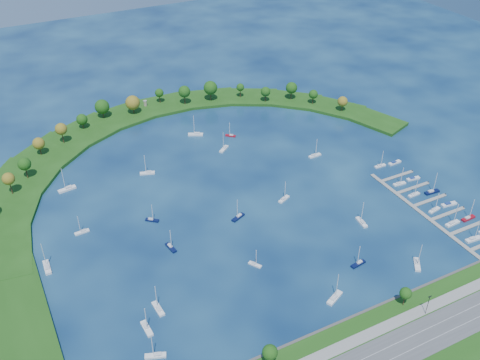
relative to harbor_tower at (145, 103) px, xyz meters
name	(u,v)px	position (x,y,z in m)	size (l,w,h in m)	color
ground	(236,193)	(10.42, -121.12, -4.09)	(700.00, 700.00, 0.00)	#071942
south_shoreline	(380,356)	(10.45, -244.01, -3.09)	(420.00, 43.10, 11.60)	#1F4A13
breakwater	(128,169)	(-35.91, -72.41, -3.10)	(286.74, 247.64, 2.00)	#1F4A13
breakwater_trees	(150,114)	(-6.09, -29.96, 6.51)	(239.67, 93.18, 14.75)	#382314
harbor_tower	(145,103)	(0.00, 0.00, 0.00)	(2.60, 2.60, 4.07)	gray
dock_system	(432,209)	(95.72, -182.12, -3.74)	(24.28, 82.00, 1.60)	gray
moored_boat_0	(224,148)	(24.60, -76.42, -3.16)	(8.22, 7.17, 12.59)	white
moored_boat_1	(156,355)	(-66.36, -204.15, -3.18)	(8.56, 5.07, 12.17)	white
moored_boat_2	(47,267)	(-94.03, -134.88, -3.11)	(3.00, 9.74, 14.20)	white
moored_boat_3	(335,297)	(12.60, -210.96, -3.12)	(9.75, 6.41, 13.98)	white
moored_boat_4	(152,220)	(-39.18, -123.51, -3.22)	(6.72, 5.99, 10.37)	#09113A
moored_boat_5	(82,231)	(-73.54, -116.67, -3.22)	(7.39, 2.44, 10.71)	white
moored_boat_6	(255,264)	(-7.94, -176.75, -3.24)	(4.97, 6.47, 9.54)	white
moored_boat_7	(147,173)	(-26.76, -80.67, -3.16)	(8.88, 4.99, 12.58)	white
moored_boat_8	(284,199)	(30.46, -138.87, -3.19)	(8.05, 5.25, 11.53)	white
moored_boat_9	(147,328)	(-65.02, -189.85, -3.15)	(2.88, 8.91, 12.94)	white
moored_boat_10	(362,222)	(55.44, -174.24, -3.16)	(3.46, 8.86, 12.69)	white
moored_boat_11	(358,263)	(34.95, -198.29, -3.19)	(8.12, 3.37, 11.58)	#09113A
moored_boat_12	(238,217)	(1.25, -141.69, -3.18)	(8.47, 5.39, 12.10)	#09113A
moored_boat_13	(231,135)	(35.72, -63.20, -3.23)	(6.31, 5.89, 9.92)	maroon
moored_boat_14	(171,247)	(-38.30, -147.84, -3.19)	(3.37, 8.10, 11.54)	#09113A
moored_boat_15	(67,189)	(-71.84, -75.88, -3.10)	(10.19, 4.18, 14.54)	white
moored_boat_16	(158,308)	(-57.23, -182.03, -3.15)	(3.03, 9.03, 13.07)	white
moored_boat_17	(417,264)	(58.91, -211.05, -3.15)	(7.32, 8.68, 13.14)	white
moored_boat_18	(315,155)	(70.34, -108.88, -3.18)	(8.32, 2.77, 12.05)	white
moored_boat_19	(196,134)	(16.22, -51.67, -3.11)	(9.82, 6.85, 14.20)	white
docked_boat_0	(473,239)	(95.93, -210.00, -3.15)	(9.04, 3.16, 13.05)	white
docked_boat_2	(452,223)	(95.93, -196.16, -3.16)	(8.67, 2.79, 12.60)	white
docked_boat_3	(468,218)	(106.44, -196.68, -3.17)	(8.40, 2.68, 12.21)	maroon
docked_boat_4	(434,209)	(95.95, -183.38, -3.21)	(7.79, 3.38, 11.08)	white
docked_boat_5	(449,204)	(106.39, -183.14, -3.42)	(9.15, 3.59, 1.82)	white
docked_boat_6	(414,194)	(95.96, -167.81, -3.22)	(7.35, 2.36, 10.68)	white
docked_boat_7	(432,192)	(106.43, -170.47, -3.15)	(8.97, 3.13, 12.94)	#09113A
docked_boat_8	(399,183)	(95.95, -156.01, -3.20)	(7.81, 2.89, 11.22)	white
docked_boat_9	(413,179)	(106.40, -155.50, -3.48)	(8.30, 3.20, 1.65)	white
docked_boat_10	(380,165)	(98.36, -136.23, -3.22)	(7.28, 2.19, 10.63)	white
docked_boat_11	(395,163)	(108.30, -137.43, -3.45)	(8.57, 2.74, 1.73)	white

